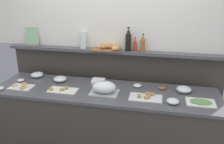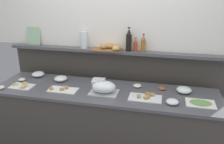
# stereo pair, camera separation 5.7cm
# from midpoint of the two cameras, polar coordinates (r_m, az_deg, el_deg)

# --- Properties ---
(ground_plane) EXTENTS (12.00, 12.00, 0.00)m
(ground_plane) POSITION_cam_midpoint_polar(r_m,az_deg,el_deg) (3.94, 0.00, -12.62)
(ground_plane) COLOR #38383D
(buffet_counter) EXTENTS (2.77, 0.74, 0.89)m
(buffet_counter) POSITION_cam_midpoint_polar(r_m,az_deg,el_deg) (3.20, -2.27, -11.58)
(buffet_counter) COLOR #3D3833
(buffet_counter) RESTS_ON ground_plane
(back_ledge_unit) EXTENTS (2.99, 0.22, 1.28)m
(back_ledge_unit) POSITION_cam_midpoint_polar(r_m,az_deg,el_deg) (3.57, -0.18, -3.95)
(back_ledge_unit) COLOR #3D3833
(back_ledge_unit) RESTS_ON ground_plane
(sandwich_platter_rear) EXTENTS (0.29, 0.19, 0.04)m
(sandwich_platter_rear) POSITION_cam_midpoint_polar(r_m,az_deg,el_deg) (3.29, -20.99, -3.25)
(sandwich_platter_rear) COLOR white
(sandwich_platter_rear) RESTS_ON buffet_counter
(sandwich_platter_front) EXTENTS (0.37, 0.21, 0.04)m
(sandwich_platter_front) POSITION_cam_midpoint_polar(r_m,az_deg,el_deg) (2.82, 7.40, -5.87)
(sandwich_platter_front) COLOR silver
(sandwich_platter_front) RESTS_ON buffet_counter
(sandwich_platter_side) EXTENTS (0.36, 0.18, 0.04)m
(sandwich_platter_side) POSITION_cam_midpoint_polar(r_m,az_deg,el_deg) (3.05, -12.16, -4.15)
(sandwich_platter_side) COLOR white
(sandwich_platter_side) RESTS_ON buffet_counter
(cold_cuts_platter) EXTENTS (0.31, 0.22, 0.02)m
(cold_cuts_platter) POSITION_cam_midpoint_polar(r_m,az_deg,el_deg) (2.85, 19.59, -6.71)
(cold_cuts_platter) COLOR white
(cold_cuts_platter) RESTS_ON buffet_counter
(serving_cloche) EXTENTS (0.34, 0.24, 0.17)m
(serving_cloche) POSITION_cam_midpoint_polar(r_m,az_deg,el_deg) (2.90, -2.44, -3.64)
(serving_cloche) COLOR #B7BABF
(serving_cloche) RESTS_ON buffet_counter
(glass_bowl_large) EXTENTS (0.17, 0.17, 0.07)m
(glass_bowl_large) POSITION_cam_midpoint_polar(r_m,az_deg,el_deg) (3.57, -17.63, -0.65)
(glass_bowl_large) COLOR silver
(glass_bowl_large) RESTS_ON buffet_counter
(glass_bowl_medium) EXTENTS (0.14, 0.14, 0.06)m
(glass_bowl_medium) POSITION_cam_midpoint_polar(r_m,az_deg,el_deg) (2.75, 13.52, -6.71)
(glass_bowl_medium) COLOR silver
(glass_bowl_medium) RESTS_ON buffet_counter
(glass_bowl_small) EXTENTS (0.17, 0.17, 0.07)m
(glass_bowl_small) POSITION_cam_midpoint_polar(r_m,az_deg,el_deg) (3.33, -12.59, -1.65)
(glass_bowl_small) COLOR silver
(glass_bowl_small) RESTS_ON buffet_counter
(glass_bowl_extra) EXTENTS (0.18, 0.18, 0.07)m
(glass_bowl_extra) POSITION_cam_midpoint_polar(r_m,az_deg,el_deg) (3.05, 16.00, -3.98)
(glass_bowl_extra) COLOR silver
(glass_bowl_extra) RESTS_ON buffet_counter
(condiment_bowl_red) EXTENTS (0.11, 0.11, 0.04)m
(condiment_bowl_red) POSITION_cam_midpoint_polar(r_m,az_deg,el_deg) (3.10, 5.45, -3.17)
(condiment_bowl_red) COLOR silver
(condiment_bowl_red) RESTS_ON buffet_counter
(condiment_bowl_cream) EXTENTS (0.10, 0.10, 0.03)m
(condiment_bowl_cream) POSITION_cam_midpoint_polar(r_m,az_deg,el_deg) (3.08, 11.17, -3.66)
(condiment_bowl_cream) COLOR brown
(condiment_bowl_cream) RESTS_ON buffet_counter
(condiment_bowl_teal) EXTENTS (0.09, 0.09, 0.03)m
(condiment_bowl_teal) POSITION_cam_midpoint_polar(r_m,az_deg,el_deg) (3.49, -21.09, -1.80)
(condiment_bowl_teal) COLOR silver
(condiment_bowl_teal) RESTS_ON buffet_counter
(napkin_stack) EXTENTS (0.18, 0.18, 0.03)m
(napkin_stack) POSITION_cam_midpoint_polar(r_m,az_deg,el_deg) (3.25, -3.77, -2.07)
(napkin_stack) COLOR white
(napkin_stack) RESTS_ON buffet_counter
(hot_sauce_bottle) EXTENTS (0.04, 0.04, 0.18)m
(hot_sauce_bottle) POSITION_cam_midpoint_polar(r_m,az_deg,el_deg) (3.24, 4.93, 6.34)
(hot_sauce_bottle) COLOR red
(hot_sauce_bottle) RESTS_ON back_ledge_unit
(wine_bottle_dark) EXTENTS (0.08, 0.08, 0.32)m
(wine_bottle_dark) POSITION_cam_midpoint_polar(r_m,az_deg,el_deg) (3.21, 3.33, 7.45)
(wine_bottle_dark) COLOR black
(wine_bottle_dark) RESTS_ON back_ledge_unit
(vinegar_bottle_amber) EXTENTS (0.06, 0.06, 0.24)m
(vinegar_bottle_amber) POSITION_cam_midpoint_polar(r_m,az_deg,el_deg) (3.20, 6.74, 6.60)
(vinegar_bottle_amber) COLOR #8E5B23
(vinegar_bottle_amber) RESTS_ON back_ledge_unit
(bread_basket) EXTENTS (0.42, 0.32, 0.08)m
(bread_basket) POSITION_cam_midpoint_polar(r_m,az_deg,el_deg) (3.29, -0.97, 5.91)
(bread_basket) COLOR brown
(bread_basket) RESTS_ON back_ledge_unit
(framed_picture) EXTENTS (0.21, 0.07, 0.27)m
(framed_picture) POSITION_cam_midpoint_polar(r_m,az_deg,el_deg) (3.73, -18.73, 8.10)
(framed_picture) COLOR #B2AD9E
(framed_picture) RESTS_ON back_ledge_unit
(water_carafe) EXTENTS (0.09, 0.09, 0.23)m
(water_carafe) POSITION_cam_midpoint_polar(r_m,az_deg,el_deg) (3.37, -7.28, 7.49)
(water_carafe) COLOR silver
(water_carafe) RESTS_ON back_ledge_unit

